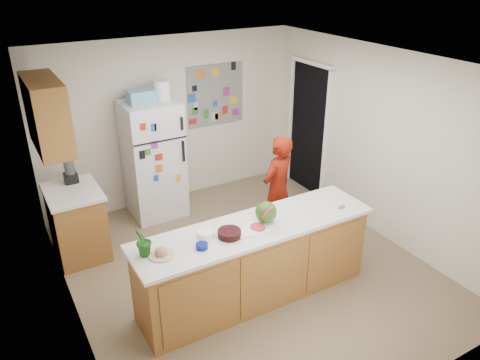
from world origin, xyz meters
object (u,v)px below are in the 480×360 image
person (278,189)px  watermelon (266,212)px  refrigerator (153,160)px  cherry_bowl (229,234)px

person → watermelon: bearing=29.4°
refrigerator → watermelon: (0.38, -2.37, 0.20)m
person → watermelon: size_ratio=6.41×
refrigerator → watermelon: size_ratio=7.40×
watermelon → cherry_bowl: size_ratio=0.96×
person → cherry_bowl: 1.56m
person → cherry_bowl: bearing=17.3°
refrigerator → cherry_bowl: refrigerator is taller
refrigerator → person: size_ratio=1.15×
cherry_bowl → watermelon: bearing=6.3°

